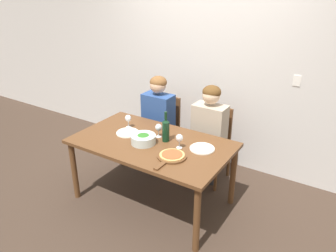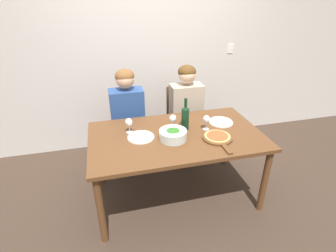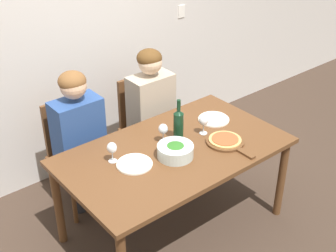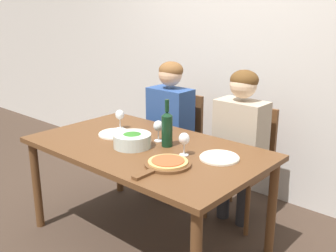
# 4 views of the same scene
# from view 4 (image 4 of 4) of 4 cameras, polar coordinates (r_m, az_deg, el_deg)

# --- Properties ---
(ground_plane) EXTENTS (40.00, 40.00, 0.00)m
(ground_plane) POSITION_cam_4_polar(r_m,az_deg,el_deg) (3.01, -3.02, -16.04)
(ground_plane) COLOR #3D2D23
(back_wall) EXTENTS (10.00, 0.06, 2.70)m
(back_wall) POSITION_cam_4_polar(r_m,az_deg,el_deg) (3.54, 11.14, 11.88)
(back_wall) COLOR silver
(back_wall) RESTS_ON ground
(dining_table) EXTENTS (1.64, 0.95, 0.73)m
(dining_table) POSITION_cam_4_polar(r_m,az_deg,el_deg) (2.72, -3.23, -4.37)
(dining_table) COLOR brown
(dining_table) RESTS_ON ground
(chair_left) EXTENTS (0.42, 0.42, 0.89)m
(chair_left) POSITION_cam_4_polar(r_m,az_deg,el_deg) (3.58, 1.31, -2.11)
(chair_left) COLOR brown
(chair_left) RESTS_ON ground
(chair_right) EXTENTS (0.42, 0.42, 0.89)m
(chair_right) POSITION_cam_4_polar(r_m,az_deg,el_deg) (3.20, 11.15, -4.79)
(chair_right) COLOR brown
(chair_right) RESTS_ON ground
(person_woman) EXTENTS (0.47, 0.51, 1.20)m
(person_woman) POSITION_cam_4_polar(r_m,az_deg,el_deg) (3.42, 0.14, 1.30)
(person_woman) COLOR #28282D
(person_woman) RESTS_ON ground
(person_man) EXTENTS (0.47, 0.51, 1.20)m
(person_man) POSITION_cam_4_polar(r_m,az_deg,el_deg) (3.02, 10.34, -1.09)
(person_man) COLOR #28282D
(person_man) RESTS_ON ground
(wine_bottle) EXTENTS (0.08, 0.08, 0.32)m
(wine_bottle) POSITION_cam_4_polar(r_m,az_deg,el_deg) (2.64, -0.14, -0.28)
(wine_bottle) COLOR black
(wine_bottle) RESTS_ON dining_table
(broccoli_bowl) EXTENTS (0.26, 0.26, 0.10)m
(broccoli_bowl) POSITION_cam_4_polar(r_m,az_deg,el_deg) (2.66, -5.20, -2.06)
(broccoli_bowl) COLOR silver
(broccoli_bowl) RESTS_ON dining_table
(dinner_plate_left) EXTENTS (0.25, 0.25, 0.02)m
(dinner_plate_left) POSITION_cam_4_polar(r_m,az_deg,el_deg) (2.94, -7.64, -1.11)
(dinner_plate_left) COLOR silver
(dinner_plate_left) RESTS_ON dining_table
(dinner_plate_right) EXTENTS (0.25, 0.25, 0.02)m
(dinner_plate_right) POSITION_cam_4_polar(r_m,az_deg,el_deg) (2.48, 7.48, -4.55)
(dinner_plate_right) COLOR silver
(dinner_plate_right) RESTS_ON dining_table
(pizza_on_board) EXTENTS (0.28, 0.42, 0.04)m
(pizza_on_board) POSITION_cam_4_polar(r_m,az_deg,el_deg) (2.34, -0.16, -5.47)
(pizza_on_board) COLOR brown
(pizza_on_board) RESTS_ON dining_table
(wine_glass_left) EXTENTS (0.07, 0.07, 0.15)m
(wine_glass_left) POSITION_cam_4_polar(r_m,az_deg,el_deg) (3.06, -7.01, 1.49)
(wine_glass_left) COLOR silver
(wine_glass_left) RESTS_ON dining_table
(wine_glass_right) EXTENTS (0.07, 0.07, 0.15)m
(wine_glass_right) POSITION_cam_4_polar(r_m,az_deg,el_deg) (2.48, 2.35, -2.01)
(wine_glass_right) COLOR silver
(wine_glass_right) RESTS_ON dining_table
(wine_glass_centre) EXTENTS (0.07, 0.07, 0.15)m
(wine_glass_centre) POSITION_cam_4_polar(r_m,az_deg,el_deg) (2.74, -1.34, -0.16)
(wine_glass_centre) COLOR silver
(wine_glass_centre) RESTS_ON dining_table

